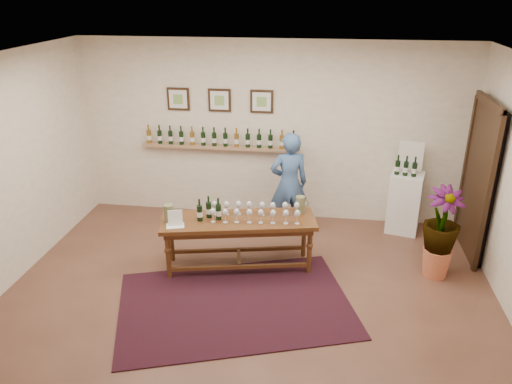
# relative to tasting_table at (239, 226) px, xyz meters

# --- Properties ---
(ground) EXTENTS (6.00, 6.00, 0.00)m
(ground) POSITION_rel_tasting_table_xyz_m (0.23, -0.80, -0.60)
(ground) COLOR #543225
(ground) RESTS_ON ground
(room_shell) EXTENTS (6.00, 6.00, 6.00)m
(room_shell) POSITION_rel_tasting_table_xyz_m (2.34, 1.06, 0.52)
(room_shell) COLOR #F3E5CF
(room_shell) RESTS_ON ground
(rug) EXTENTS (3.13, 2.56, 0.01)m
(rug) POSITION_rel_tasting_table_xyz_m (0.10, -0.87, -0.59)
(rug) COLOR #46110C
(rug) RESTS_ON ground
(tasting_table) EXTENTS (2.08, 1.04, 0.71)m
(tasting_table) POSITION_rel_tasting_table_xyz_m (0.00, 0.00, 0.00)
(tasting_table) COLOR #4D2913
(tasting_table) RESTS_ON ground
(table_glasses) EXTENTS (1.45, 0.46, 0.20)m
(table_glasses) POSITION_rel_tasting_table_xyz_m (0.22, 0.04, 0.20)
(table_glasses) COLOR silver
(table_glasses) RESTS_ON tasting_table
(table_bottles) EXTENTS (0.31, 0.23, 0.30)m
(table_bottles) POSITION_rel_tasting_table_xyz_m (-0.38, -0.04, 0.26)
(table_bottles) COLOR black
(table_bottles) RESTS_ON tasting_table
(pitcher_left) EXTENTS (0.17, 0.17, 0.23)m
(pitcher_left) POSITION_rel_tasting_table_xyz_m (-0.86, -0.19, 0.22)
(pitcher_left) COLOR #666840
(pitcher_left) RESTS_ON tasting_table
(pitcher_right) EXTENTS (0.18, 0.18, 0.23)m
(pitcher_right) POSITION_rel_tasting_table_xyz_m (0.78, 0.32, 0.22)
(pitcher_right) COLOR #666840
(pitcher_right) RESTS_ON tasting_table
(menu_card) EXTENTS (0.26, 0.22, 0.20)m
(menu_card) POSITION_rel_tasting_table_xyz_m (-0.75, -0.29, 0.21)
(menu_card) COLOR silver
(menu_card) RESTS_ON tasting_table
(display_pedestal) EXTENTS (0.55, 0.55, 0.92)m
(display_pedestal) POSITION_rel_tasting_table_xyz_m (2.30, 1.42, -0.14)
(display_pedestal) COLOR white
(display_pedestal) RESTS_ON ground
(pedestal_bottles) EXTENTS (0.31, 0.15, 0.30)m
(pedestal_bottles) POSITION_rel_tasting_table_xyz_m (2.25, 1.36, 0.47)
(pedestal_bottles) COLOR black
(pedestal_bottles) RESTS_ON display_pedestal
(info_sign) EXTENTS (0.36, 0.10, 0.50)m
(info_sign) POSITION_rel_tasting_table_xyz_m (2.33, 1.53, 0.57)
(info_sign) COLOR silver
(info_sign) RESTS_ON display_pedestal
(potted_plant) EXTENTS (0.65, 0.65, 1.06)m
(potted_plant) POSITION_rel_tasting_table_xyz_m (2.56, 0.14, 0.02)
(potted_plant) COLOR #CB6743
(potted_plant) RESTS_ON ground
(person) EXTENTS (0.66, 0.53, 1.57)m
(person) POSITION_rel_tasting_table_xyz_m (0.56, 1.13, 0.18)
(person) COLOR #3E6092
(person) RESTS_ON ground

